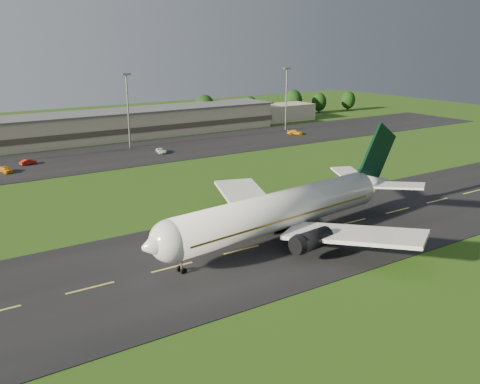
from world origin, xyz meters
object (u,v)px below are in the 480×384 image
airliner (284,210)px  light_mast_centre (128,102)px  service_vehicle_d (295,132)px  service_vehicle_a (6,169)px  service_vehicle_c (161,151)px  service_vehicle_b (28,162)px  terminal (113,126)px  light_mast_east (286,91)px

airliner → light_mast_centre: size_ratio=2.52×
airliner → service_vehicle_d: bearing=42.9°
service_vehicle_a → service_vehicle_d: bearing=-8.0°
light_mast_centre → service_vehicle_c: 17.29m
airliner → service_vehicle_d: size_ratio=10.23×
airliner → service_vehicle_b: size_ratio=13.07×
airliner → service_vehicle_a: size_ratio=11.89×
airliner → service_vehicle_a: airliner is taller
terminal → service_vehicle_b: (-30.14, -22.84, -3.25)m
terminal → light_mast_east: 56.67m
service_vehicle_c → service_vehicle_a: bearing=-167.2°
airliner → terminal: 96.59m
service_vehicle_d → airliner: bearing=-179.9°
service_vehicle_b → light_mast_centre: bearing=-93.3°
airliner → terminal: airliner is taller
airliner → light_mast_centre: bearing=77.2°
terminal → service_vehicle_c: (2.50, -28.01, -3.26)m
service_vehicle_a → service_vehicle_d: 86.57m
service_vehicle_c → terminal: bearing=107.3°
service_vehicle_c → service_vehicle_d: size_ratio=0.91×
light_mast_centre → light_mast_east: same height
light_mast_centre → service_vehicle_b: size_ratio=5.20×
light_mast_centre → service_vehicle_c: (3.90, -11.82, -12.00)m
terminal → service_vehicle_b: size_ratio=37.03×
service_vehicle_c → airliner: bearing=-88.1°
terminal → service_vehicle_d: 56.39m
terminal → light_mast_east: size_ratio=7.13×
service_vehicle_c → light_mast_centre: bearing=120.5°
service_vehicle_d → light_mast_east: bearing=20.5°
terminal → service_vehicle_a: (-36.18, -28.40, -3.16)m
service_vehicle_c → service_vehicle_d: (47.83, 2.79, 0.09)m
airliner → light_mast_east: 102.34m
service_vehicle_b → service_vehicle_c: size_ratio=0.86×
service_vehicle_a → service_vehicle_d: size_ratio=0.86×
airliner → light_mast_east: light_mast_east is taller
airliner → service_vehicle_c: size_ratio=11.19×
light_mast_centre → service_vehicle_b: bearing=-167.0°
terminal → service_vehicle_d: terminal is taller
terminal → light_mast_east: (53.60, -16.18, 8.75)m
light_mast_east → service_vehicle_a: bearing=-172.3°
service_vehicle_c → service_vehicle_d: 47.91m
light_mast_centre → airliner: bearing=-96.0°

